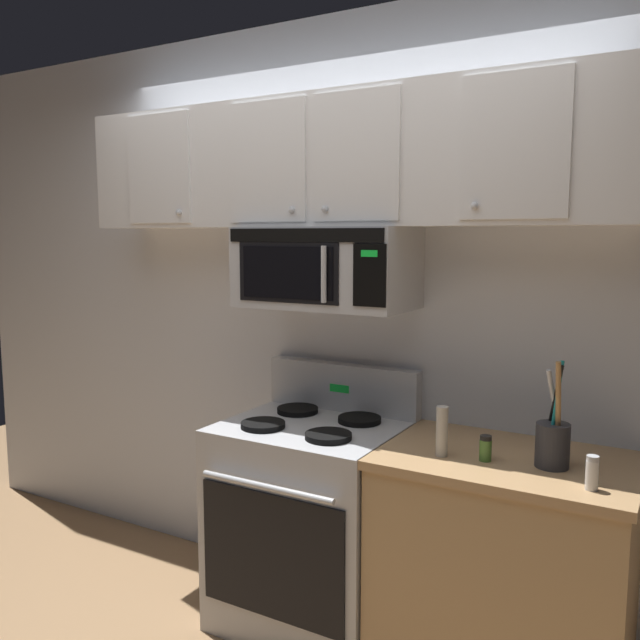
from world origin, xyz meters
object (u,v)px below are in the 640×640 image
pepper_mill (442,431)px  spice_jar (485,448)px  utensil_crock_charcoal (553,441)px  salt_shaker (592,473)px  stove_range (313,520)px  over_range_microwave (326,268)px

pepper_mill → spice_jar: size_ratio=2.00×
spice_jar → utensil_crock_charcoal: bearing=13.7°
utensil_crock_charcoal → pepper_mill: (-0.38, -0.08, -0.00)m
salt_shaker → pepper_mill: pepper_mill is taller
salt_shaker → pepper_mill: size_ratio=0.60×
stove_range → over_range_microwave: bearing=90.1°
pepper_mill → spice_jar: (0.16, 0.03, -0.05)m
salt_shaker → utensil_crock_charcoal: bearing=134.1°
spice_jar → over_range_microwave: bearing=165.5°
salt_shaker → over_range_microwave: bearing=165.2°
salt_shaker → pepper_mill: 0.54m
over_range_microwave → spice_jar: over_range_microwave is taller
over_range_microwave → utensil_crock_charcoal: bearing=-8.4°
over_range_microwave → utensil_crock_charcoal: size_ratio=1.96×
stove_range → pepper_mill: (0.63, -0.11, 0.53)m
salt_shaker → pepper_mill: (-0.53, 0.08, 0.04)m
stove_range → utensil_crock_charcoal: (1.01, -0.03, 0.53)m
stove_range → salt_shaker: 1.27m
pepper_mill → spice_jar: pepper_mill is taller
pepper_mill → spice_jar: bearing=9.9°
utensil_crock_charcoal → salt_shaker: utensil_crock_charcoal is taller
salt_shaker → spice_jar: size_ratio=1.20×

